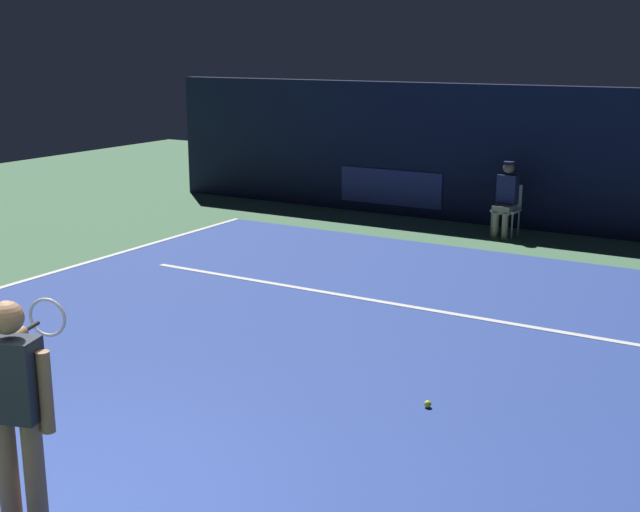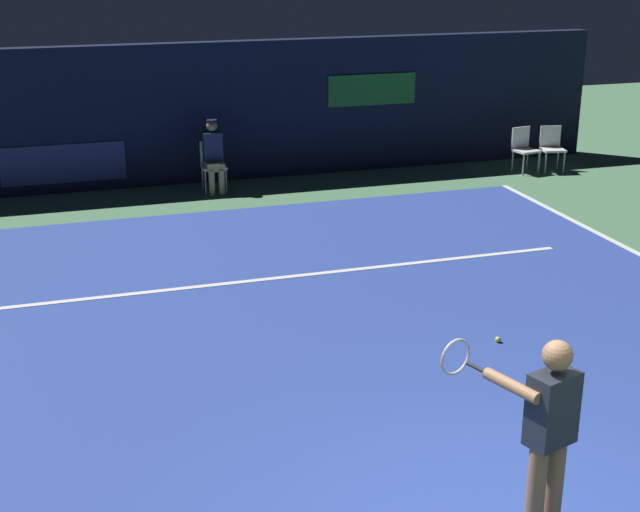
% 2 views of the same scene
% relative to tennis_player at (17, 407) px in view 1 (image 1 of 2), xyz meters
% --- Properties ---
extents(ground_plane, '(31.27, 31.27, 0.00)m').
position_rel_tennis_player_xyz_m(ground_plane, '(-0.17, 4.30, -0.99)').
color(ground_plane, '#4C7A56').
extents(court_surface, '(10.28, 10.65, 0.01)m').
position_rel_tennis_player_xyz_m(court_surface, '(-0.17, 4.30, -0.98)').
color(court_surface, '#2D479E').
rests_on(court_surface, ground).
extents(line_sideline_right, '(0.10, 10.65, 0.01)m').
position_rel_tennis_player_xyz_m(line_sideline_right, '(-5.26, 4.30, -0.97)').
color(line_sideline_right, white).
rests_on(line_sideline_right, court_surface).
extents(line_service, '(8.02, 0.10, 0.01)m').
position_rel_tennis_player_xyz_m(line_service, '(-0.17, 6.17, -0.97)').
color(line_service, white).
rests_on(line_service, court_surface).
extents(back_wall, '(15.78, 0.33, 2.60)m').
position_rel_tennis_player_xyz_m(back_wall, '(-0.18, 11.76, 0.31)').
color(back_wall, '#141933').
rests_on(back_wall, ground).
extents(tennis_player, '(0.83, 0.92, 1.73)m').
position_rel_tennis_player_xyz_m(tennis_player, '(0.00, 0.00, 0.00)').
color(tennis_player, '#8C6647').
rests_on(tennis_player, ground).
extents(line_judge_on_chair, '(0.45, 0.54, 1.32)m').
position_rel_tennis_player_xyz_m(line_judge_on_chair, '(-0.33, 10.88, -0.30)').
color(line_judge_on_chair, white).
rests_on(line_judge_on_chair, ground).
extents(tennis_ball, '(0.07, 0.07, 0.07)m').
position_rel_tennis_player_xyz_m(tennis_ball, '(1.48, 3.40, -0.94)').
color(tennis_ball, '#CCE033').
rests_on(tennis_ball, court_surface).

